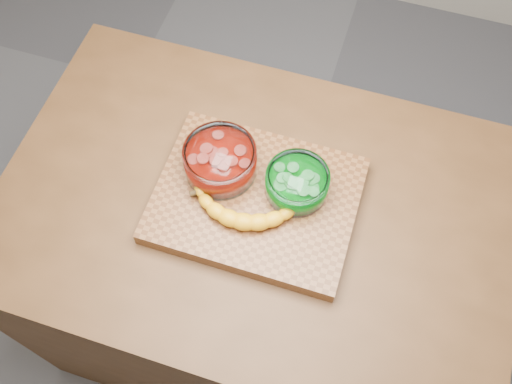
% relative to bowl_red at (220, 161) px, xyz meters
% --- Properties ---
extents(ground, '(3.50, 3.50, 0.00)m').
position_rel_bowl_red_xyz_m(ground, '(0.10, -0.04, -0.98)').
color(ground, '#5E5E63').
rests_on(ground, ground).
extents(counter, '(1.20, 0.80, 0.90)m').
position_rel_bowl_red_xyz_m(counter, '(0.10, -0.04, -0.53)').
color(counter, '#4E2F17').
rests_on(counter, ground).
extents(cutting_board, '(0.45, 0.35, 0.04)m').
position_rel_bowl_red_xyz_m(cutting_board, '(0.10, -0.04, -0.06)').
color(cutting_board, brown).
rests_on(cutting_board, counter).
extents(bowl_red, '(0.16, 0.16, 0.08)m').
position_rel_bowl_red_xyz_m(bowl_red, '(0.00, 0.00, 0.00)').
color(bowl_red, white).
rests_on(bowl_red, cutting_board).
extents(bowl_green, '(0.14, 0.14, 0.07)m').
position_rel_bowl_red_xyz_m(bowl_green, '(0.18, -0.00, -0.00)').
color(bowl_green, white).
rests_on(bowl_green, cutting_board).
extents(banana, '(0.28, 0.14, 0.04)m').
position_rel_bowl_red_xyz_m(banana, '(0.08, -0.08, -0.02)').
color(banana, orange).
rests_on(banana, cutting_board).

